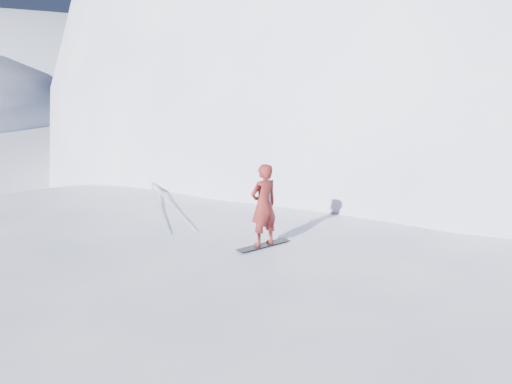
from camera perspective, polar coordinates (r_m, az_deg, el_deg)
ground at (r=11.75m, az=-5.98°, el=-20.39°), size 400.00×400.00×0.00m
near_ridge at (r=14.40m, az=-2.92°, el=-13.33°), size 36.00×28.00×4.80m
summit_peak at (r=42.75m, az=21.62°, el=4.34°), size 60.00×56.00×56.00m
peak_shoulder at (r=32.20m, az=8.96°, el=2.19°), size 28.00×24.00×18.00m
wind_bumps at (r=13.53m, az=-9.20°, el=-15.45°), size 16.00×14.40×1.00m
snowboard at (r=12.23m, az=0.86°, el=-6.09°), size 1.42×0.86×0.02m
snowboarder at (r=11.92m, az=0.88°, el=-1.51°), size 0.87×0.75×2.01m
board_tracks at (r=16.09m, az=-10.36°, el=-1.25°), size 1.33×5.98×0.04m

